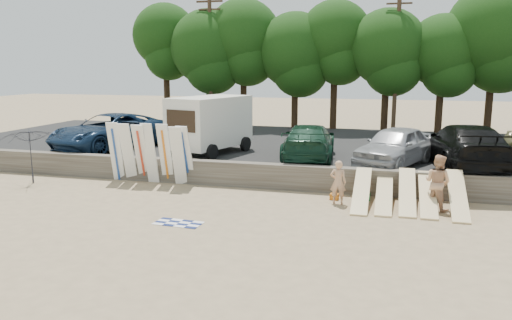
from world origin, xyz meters
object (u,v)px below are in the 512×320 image
at_px(beachgoer_a, 338,182).
at_px(cooler, 364,196).
at_px(box_trailer, 210,122).
at_px(car_3, 465,146).
at_px(beachgoer_b, 438,182).
at_px(car_0, 109,131).
at_px(car_1, 309,142).
at_px(car_2, 395,146).
at_px(beach_umbrella, 33,156).

bearing_deg(beachgoer_a, cooler, -139.91).
distance_m(box_trailer, car_3, 11.37).
relative_size(beachgoer_b, cooler, 5.02).
bearing_deg(car_0, cooler, -0.48).
xyz_separation_m(car_1, car_2, (3.74, -0.53, 0.04)).
relative_size(car_1, car_2, 1.12).
distance_m(car_0, car_2, 13.94).
distance_m(car_1, cooler, 5.00).
bearing_deg(cooler, car_0, 142.67).
xyz_separation_m(car_2, car_3, (2.79, 0.33, 0.08)).
relative_size(car_1, beach_umbrella, 2.12).
distance_m(box_trailer, car_0, 5.40).
bearing_deg(box_trailer, beachgoer_a, -20.25).
bearing_deg(car_0, beachgoer_a, -4.67).
xyz_separation_m(car_0, car_2, (13.93, -0.67, -0.06)).
height_order(car_3, cooler, car_3).
distance_m(box_trailer, car_1, 4.89).
height_order(car_0, car_2, car_0).
xyz_separation_m(car_1, beachgoer_a, (1.82, -4.70, -0.70)).
bearing_deg(cooler, car_3, 25.23).
distance_m(car_0, beachgoer_a, 12.97).
bearing_deg(car_0, beachgoer_b, 0.27).
xyz_separation_m(car_0, beachgoer_b, (15.34, -4.69, -0.63)).
height_order(beachgoer_b, cooler, beachgoer_b).
bearing_deg(box_trailer, car_1, 13.34).
distance_m(box_trailer, car_2, 8.62).
distance_m(car_2, beach_umbrella, 15.18).
xyz_separation_m(car_1, cooler, (2.70, -3.99, -1.33)).
relative_size(car_1, beachgoer_b, 2.84).
distance_m(beachgoer_a, beachgoer_b, 3.34).
height_order(car_0, beachgoer_a, car_0).
bearing_deg(beachgoer_b, box_trailer, 8.84).
relative_size(car_0, car_1, 1.17).
xyz_separation_m(beachgoer_b, cooler, (-2.45, 0.56, -0.79)).
relative_size(car_1, car_3, 0.87).
bearing_deg(car_2, car_0, -158.78).
height_order(car_1, car_3, car_3).
relative_size(car_1, beachgoer_a, 3.45).
height_order(car_0, beach_umbrella, car_0).
bearing_deg(cooler, beach_umbrella, 163.72).
height_order(car_1, beach_umbrella, beach_umbrella).
height_order(beachgoer_a, cooler, beachgoer_a).
relative_size(car_3, beach_umbrella, 2.43).
xyz_separation_m(car_3, beach_umbrella, (-17.36, -4.57, -0.45)).
relative_size(cooler, beach_umbrella, 0.15).
bearing_deg(car_3, car_0, -9.11).
height_order(car_1, car_2, car_2).
distance_m(car_3, cooler, 5.57).
bearing_deg(car_1, beach_umbrella, 18.55).
distance_m(beachgoer_b, beach_umbrella, 15.99).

